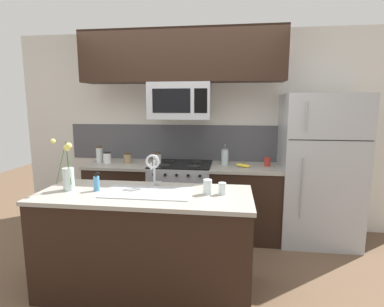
% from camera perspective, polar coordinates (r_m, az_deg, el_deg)
% --- Properties ---
extents(ground_plane, '(10.00, 10.00, 0.00)m').
position_cam_1_polar(ground_plane, '(3.29, -4.77, -21.09)').
color(ground_plane, brown).
extents(rear_partition, '(5.20, 0.10, 2.60)m').
position_cam_1_polar(rear_partition, '(4.08, 2.95, 4.20)').
color(rear_partition, silver).
rests_on(rear_partition, ground).
extents(splash_band, '(3.22, 0.01, 0.48)m').
position_cam_1_polar(splash_band, '(4.07, -1.34, 2.09)').
color(splash_band, '#4C4C51').
rests_on(splash_band, rear_partition).
extents(back_counter_left, '(0.84, 0.65, 0.91)m').
position_cam_1_polar(back_counter_left, '(4.11, -13.01, -7.99)').
color(back_counter_left, black).
rests_on(back_counter_left, ground).
extents(back_counter_right, '(0.87, 0.65, 0.91)m').
position_cam_1_polar(back_counter_right, '(3.87, 9.91, -9.01)').
color(back_counter_right, black).
rests_on(back_counter_right, ground).
extents(stove_range, '(0.76, 0.64, 0.93)m').
position_cam_1_polar(stove_range, '(3.91, -2.04, -8.57)').
color(stove_range, '#A8AAAF').
rests_on(stove_range, ground).
extents(microwave, '(0.74, 0.40, 0.43)m').
position_cam_1_polar(microwave, '(3.70, -2.21, 9.97)').
color(microwave, '#A8AAAF').
extents(upper_cabinet_band, '(2.41, 0.34, 0.60)m').
position_cam_1_polar(upper_cabinet_band, '(3.71, -2.08, 17.99)').
color(upper_cabinet_band, black).
extents(refrigerator, '(0.90, 0.74, 1.79)m').
position_cam_1_polar(refrigerator, '(3.91, 22.95, -2.78)').
color(refrigerator, '#A8AAAF').
rests_on(refrigerator, ground).
extents(storage_jar_tall, '(0.08, 0.08, 0.21)m').
position_cam_1_polar(storage_jar_tall, '(4.11, -17.21, -0.15)').
color(storage_jar_tall, silver).
rests_on(storage_jar_tall, back_counter_left).
extents(storage_jar_medium, '(0.10, 0.10, 0.15)m').
position_cam_1_polar(storage_jar_medium, '(4.02, -15.86, -0.76)').
color(storage_jar_medium, silver).
rests_on(storage_jar_medium, back_counter_left).
extents(storage_jar_short, '(0.10, 0.10, 0.13)m').
position_cam_1_polar(storage_jar_short, '(3.97, -12.18, -0.88)').
color(storage_jar_short, '#997F5B').
rests_on(storage_jar_short, back_counter_left).
extents(storage_jar_squat, '(0.10, 0.10, 0.15)m').
position_cam_1_polar(storage_jar_squat, '(3.83, -6.66, -0.96)').
color(storage_jar_squat, silver).
rests_on(storage_jar_squat, back_counter_left).
extents(banana_bunch, '(0.19, 0.12, 0.08)m').
position_cam_1_polar(banana_bunch, '(3.69, 9.75, -2.25)').
color(banana_bunch, yellow).
rests_on(banana_bunch, back_counter_right).
extents(french_press, '(0.09, 0.09, 0.27)m').
position_cam_1_polar(french_press, '(3.79, 6.28, -0.67)').
color(french_press, silver).
rests_on(french_press, back_counter_right).
extents(coffee_tin, '(0.08, 0.08, 0.11)m').
position_cam_1_polar(coffee_tin, '(3.81, 14.15, -1.52)').
color(coffee_tin, '#B22D23').
rests_on(coffee_tin, back_counter_right).
extents(island_counter, '(1.85, 0.74, 0.91)m').
position_cam_1_polar(island_counter, '(2.80, -8.83, -16.32)').
color(island_counter, black).
rests_on(island_counter, ground).
extents(kitchen_sink, '(0.76, 0.39, 0.16)m').
position_cam_1_polar(kitchen_sink, '(2.65, -8.40, -8.85)').
color(kitchen_sink, '#ADAFB5').
rests_on(kitchen_sink, island_counter).
extents(sink_faucet, '(0.14, 0.14, 0.31)m').
position_cam_1_polar(sink_faucet, '(2.76, -7.42, -2.35)').
color(sink_faucet, '#B7BABF').
rests_on(sink_faucet, island_counter).
extents(dish_soap_bottle, '(0.06, 0.05, 0.16)m').
position_cam_1_polar(dish_soap_bottle, '(2.78, -17.73, -5.41)').
color(dish_soap_bottle, '#4C93C6').
rests_on(dish_soap_bottle, island_counter).
extents(drinking_glass, '(0.08, 0.08, 0.13)m').
position_cam_1_polar(drinking_glass, '(2.56, 2.98, -6.35)').
color(drinking_glass, silver).
rests_on(drinking_glass, island_counter).
extents(spare_glass, '(0.07, 0.07, 0.10)m').
position_cam_1_polar(spare_glass, '(2.56, 5.77, -6.65)').
color(spare_glass, silver).
rests_on(spare_glass, island_counter).
extents(flower_vase, '(0.18, 0.12, 0.46)m').
position_cam_1_polar(flower_vase, '(2.86, -22.52, -3.93)').
color(flower_vase, silver).
rests_on(flower_vase, island_counter).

